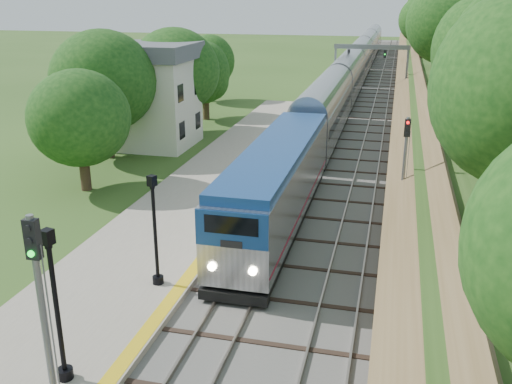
% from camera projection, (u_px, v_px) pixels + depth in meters
% --- Properties ---
extents(trackbed, '(9.50, 170.00, 0.28)m').
position_uv_depth(trackbed, '(367.00, 92.00, 70.11)').
color(trackbed, '#4C4944').
rests_on(trackbed, ground).
extents(platform, '(6.40, 68.00, 0.38)m').
position_uv_depth(platform, '(186.00, 212.00, 31.34)').
color(platform, gray).
rests_on(platform, ground).
extents(yellow_stripe, '(0.55, 68.00, 0.01)m').
position_uv_depth(yellow_stripe, '(236.00, 214.00, 30.63)').
color(yellow_stripe, gold).
rests_on(yellow_stripe, platform).
extents(embankment, '(10.64, 170.00, 11.70)m').
position_uv_depth(embankment, '(439.00, 79.00, 67.61)').
color(embankment, brown).
rests_on(embankment, ground).
extents(station_building, '(8.60, 6.60, 8.00)m').
position_uv_depth(station_building, '(141.00, 94.00, 44.87)').
color(station_building, silver).
rests_on(station_building, ground).
extents(signal_gantry, '(8.40, 0.38, 6.20)m').
position_uv_depth(signal_gantry, '(371.00, 57.00, 63.84)').
color(signal_gantry, slate).
rests_on(signal_gantry, ground).
extents(trees_behind_platform, '(7.82, 53.32, 7.21)m').
position_uv_depth(trees_behind_platform, '(119.00, 113.00, 35.53)').
color(trees_behind_platform, '#332316').
rests_on(trees_behind_platform, ground).
extents(train, '(2.85, 114.28, 4.18)m').
position_uv_depth(train, '(353.00, 71.00, 72.85)').
color(train, black).
rests_on(train, trackbed).
extents(lamppost_mid, '(0.49, 0.49, 4.96)m').
position_uv_depth(lamppost_mid, '(58.00, 315.00, 16.82)').
color(lamppost_mid, black).
rests_on(lamppost_mid, platform).
extents(lamppost_far, '(0.46, 0.46, 4.62)m').
position_uv_depth(lamppost_far, '(155.00, 237.00, 22.62)').
color(lamppost_far, black).
rests_on(lamppost_far, platform).
extents(signal_platform, '(0.36, 0.29, 6.13)m').
position_uv_depth(signal_platform, '(41.00, 301.00, 14.56)').
color(signal_platform, slate).
rests_on(signal_platform, platform).
extents(signal_farside, '(0.31, 0.24, 5.62)m').
position_uv_depth(signal_farside, '(405.00, 159.00, 29.17)').
color(signal_farside, slate).
rests_on(signal_farside, ground).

